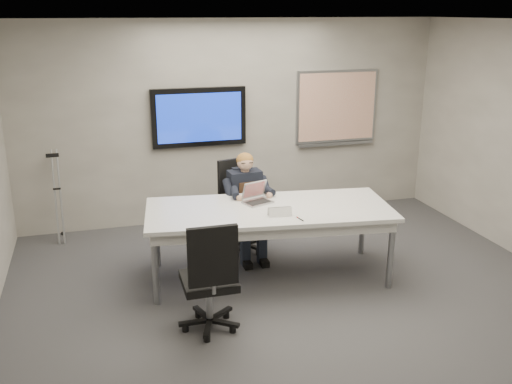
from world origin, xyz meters
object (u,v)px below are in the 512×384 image
object	(u,v)px
laptop	(256,197)
office_chair_near	(210,297)
office_chair_far	(242,222)
seated_person	(248,217)
conference_table	(269,216)

from	to	relation	value
laptop	office_chair_near	bearing A→B (deg)	-143.94
office_chair_near	laptop	world-z (taller)	office_chair_near
office_chair_far	seated_person	xyz separation A→B (m)	(0.01, -0.25, 0.16)
office_chair_far	office_chair_near	size ratio (longest dim) A/B	1.01
office_chair_near	seated_person	size ratio (longest dim) A/B	0.88
conference_table	office_chair_near	distance (m)	1.35
office_chair_far	laptop	xyz separation A→B (m)	(0.01, -0.61, 0.53)
office_chair_far	office_chair_near	xyz separation A→B (m)	(-0.79, -1.80, -0.00)
conference_table	seated_person	world-z (taller)	seated_person
seated_person	laptop	xyz separation A→B (m)	(-0.01, -0.36, 0.37)
seated_person	conference_table	bearing A→B (deg)	-87.68
office_chair_far	laptop	distance (m)	0.80
office_chair_near	seated_person	world-z (taller)	seated_person
office_chair_far	office_chair_near	bearing A→B (deg)	-128.11
conference_table	seated_person	bearing A→B (deg)	104.35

